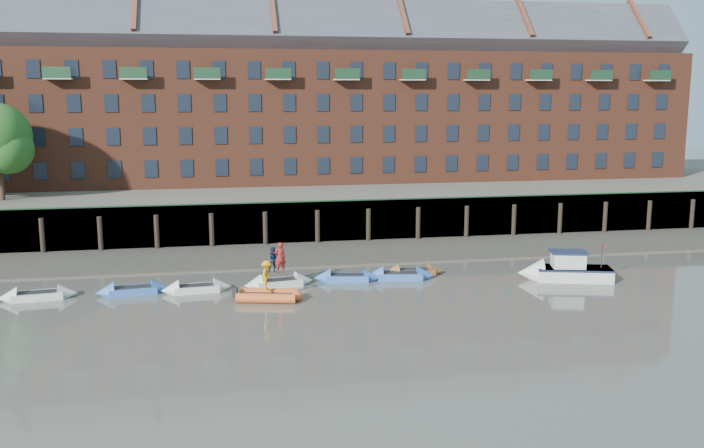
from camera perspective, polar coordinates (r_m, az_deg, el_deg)
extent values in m
plane|color=#5A564E|center=(36.35, -0.98, -8.38)|extent=(220.00, 220.00, 0.00)
cube|color=#3D382F|center=(53.57, -4.21, -2.37)|extent=(110.00, 8.00, 0.50)
cube|color=#4C4336|center=(50.27, -3.77, -3.19)|extent=(110.00, 1.60, 0.10)
cube|color=#2D2A26|center=(57.55, -4.72, 0.11)|extent=(110.00, 0.80, 3.20)
cylinder|color=black|center=(57.99, -22.63, -0.86)|extent=(0.36, 0.36, 2.60)
cylinder|color=black|center=(57.28, -18.72, -0.74)|extent=(0.36, 0.36, 2.60)
cylinder|color=black|center=(56.84, -14.72, -0.62)|extent=(0.36, 0.36, 2.60)
cylinder|color=black|center=(56.68, -10.69, -0.49)|extent=(0.36, 0.36, 2.60)
cylinder|color=black|center=(56.80, -6.66, -0.36)|extent=(0.36, 0.36, 2.60)
cylinder|color=black|center=(57.20, -2.66, -0.23)|extent=(0.36, 0.36, 2.60)
cylinder|color=black|center=(57.88, 1.27, -0.10)|extent=(0.36, 0.36, 2.60)
cylinder|color=black|center=(58.82, 5.08, 0.03)|extent=(0.36, 0.36, 2.60)
cylinder|color=black|center=(60.02, 8.76, 0.15)|extent=(0.36, 0.36, 2.60)
cylinder|color=black|center=(61.45, 12.29, 0.27)|extent=(0.36, 0.36, 2.60)
cylinder|color=black|center=(63.10, 15.64, 0.38)|extent=(0.36, 0.36, 2.60)
cylinder|color=black|center=(64.96, 18.81, 0.48)|extent=(0.36, 0.36, 2.60)
cylinder|color=black|center=(67.01, 21.79, 0.57)|extent=(0.36, 0.36, 2.60)
cylinder|color=black|center=(69.22, 24.59, 0.66)|extent=(0.36, 0.36, 2.60)
cube|color=#264C2D|center=(57.00, -4.71, 1.70)|extent=(110.00, 0.06, 0.10)
cube|color=#5E594D|center=(70.93, -5.86, 1.98)|extent=(110.00, 28.00, 3.20)
cube|color=brown|center=(71.27, -6.04, 8.15)|extent=(80.00, 10.00, 12.00)
cube|color=#42444C|center=(71.41, -6.15, 13.93)|extent=(80.60, 15.56, 15.56)
cube|color=black|center=(68.51, -25.19, 3.66)|extent=(1.10, 0.12, 1.50)
cube|color=black|center=(67.82, -22.74, 3.77)|extent=(1.10, 0.12, 1.50)
cube|color=black|center=(67.25, -20.24, 3.89)|extent=(1.10, 0.12, 1.50)
cube|color=black|center=(66.82, -17.70, 4.00)|extent=(1.10, 0.12, 1.50)
cube|color=black|center=(66.51, -15.13, 4.10)|extent=(1.10, 0.12, 1.50)
cube|color=black|center=(66.34, -12.54, 4.19)|extent=(1.10, 0.12, 1.50)
cube|color=black|center=(66.31, -9.94, 4.28)|extent=(1.10, 0.12, 1.50)
cube|color=black|center=(66.41, -7.34, 4.35)|extent=(1.10, 0.12, 1.50)
cube|color=black|center=(66.65, -4.76, 4.42)|extent=(1.10, 0.12, 1.50)
cube|color=black|center=(67.01, -2.20, 4.48)|extent=(1.10, 0.12, 1.50)
cube|color=black|center=(67.52, 0.32, 4.53)|extent=(1.10, 0.12, 1.50)
cube|color=black|center=(68.15, 2.81, 4.57)|extent=(1.10, 0.12, 1.50)
cube|color=black|center=(68.90, 5.25, 4.60)|extent=(1.10, 0.12, 1.50)
cube|color=black|center=(69.78, 7.62, 4.62)|extent=(1.10, 0.12, 1.50)
cube|color=black|center=(70.77, 9.94, 4.63)|extent=(1.10, 0.12, 1.50)
cube|color=black|center=(71.87, 12.19, 4.64)|extent=(1.10, 0.12, 1.50)
cube|color=black|center=(73.08, 14.37, 4.64)|extent=(1.10, 0.12, 1.50)
cube|color=black|center=(74.39, 16.47, 4.63)|extent=(1.10, 0.12, 1.50)
cube|color=black|center=(75.80, 18.50, 4.62)|extent=(1.10, 0.12, 1.50)
cube|color=black|center=(77.30, 20.45, 4.60)|extent=(1.10, 0.12, 1.50)
cube|color=black|center=(78.88, 22.32, 4.58)|extent=(1.10, 0.12, 1.50)
cube|color=black|center=(68.31, -25.37, 5.99)|extent=(1.10, 0.12, 1.50)
cube|color=black|center=(67.61, -22.90, 6.13)|extent=(1.10, 0.12, 1.50)
cube|color=black|center=(67.04, -20.38, 6.27)|extent=(1.10, 0.12, 1.50)
cube|color=black|center=(66.60, -17.82, 6.39)|extent=(1.10, 0.12, 1.50)
cube|color=black|center=(66.30, -15.24, 6.50)|extent=(1.10, 0.12, 1.50)
cube|color=black|center=(66.13, -12.63, 6.61)|extent=(1.10, 0.12, 1.50)
cube|color=black|center=(66.09, -10.01, 6.69)|extent=(1.10, 0.12, 1.50)
cube|color=black|center=(66.19, -7.40, 6.77)|extent=(1.10, 0.12, 1.50)
cube|color=black|center=(66.43, -4.80, 6.83)|extent=(1.10, 0.12, 1.50)
cube|color=black|center=(66.80, -2.22, 6.87)|extent=(1.10, 0.12, 1.50)
cube|color=black|center=(67.30, 0.33, 6.90)|extent=(1.10, 0.12, 1.50)
cube|color=black|center=(67.94, 2.83, 6.92)|extent=(1.10, 0.12, 1.50)
cube|color=black|center=(68.69, 5.28, 6.92)|extent=(1.10, 0.12, 1.50)
cube|color=black|center=(69.57, 7.68, 6.92)|extent=(1.10, 0.12, 1.50)
cube|color=black|center=(70.57, 10.01, 6.90)|extent=(1.10, 0.12, 1.50)
cube|color=black|center=(71.67, 12.27, 6.87)|extent=(1.10, 0.12, 1.50)
cube|color=black|center=(72.89, 14.46, 6.83)|extent=(1.10, 0.12, 1.50)
cube|color=black|center=(74.20, 16.58, 6.78)|extent=(1.10, 0.12, 1.50)
cube|color=black|center=(75.61, 18.62, 6.73)|extent=(1.10, 0.12, 1.50)
cube|color=black|center=(77.12, 20.58, 6.67)|extent=(1.10, 0.12, 1.50)
cube|color=black|center=(78.70, 22.46, 6.60)|extent=(1.10, 0.12, 1.50)
cube|color=black|center=(67.51, -23.06, 8.50)|extent=(1.10, 0.12, 1.50)
cube|color=black|center=(66.94, -20.53, 8.66)|extent=(1.10, 0.12, 1.50)
cube|color=black|center=(66.51, -17.95, 8.80)|extent=(1.10, 0.12, 1.50)
cube|color=black|center=(66.20, -15.35, 8.92)|extent=(1.10, 0.12, 1.50)
cube|color=black|center=(66.03, -12.72, 9.03)|extent=(1.10, 0.12, 1.50)
cube|color=black|center=(66.00, -10.09, 9.12)|extent=(1.10, 0.12, 1.50)
cube|color=black|center=(66.10, -7.45, 9.19)|extent=(1.10, 0.12, 1.50)
cube|color=black|center=(66.33, -4.83, 9.24)|extent=(1.10, 0.12, 1.50)
cube|color=black|center=(66.71, -2.24, 9.27)|extent=(1.10, 0.12, 1.50)
cube|color=black|center=(67.21, 0.33, 9.29)|extent=(1.10, 0.12, 1.50)
cube|color=black|center=(67.84, 2.85, 9.28)|extent=(1.10, 0.12, 1.50)
cube|color=black|center=(68.60, 5.32, 9.26)|extent=(1.10, 0.12, 1.50)
cube|color=black|center=(69.48, 7.73, 9.22)|extent=(1.10, 0.12, 1.50)
cube|color=black|center=(70.48, 10.08, 9.17)|extent=(1.10, 0.12, 1.50)
cube|color=black|center=(71.58, 12.36, 9.10)|extent=(1.10, 0.12, 1.50)
cube|color=black|center=(72.80, 14.56, 9.03)|extent=(1.10, 0.12, 1.50)
cube|color=black|center=(74.12, 16.69, 8.94)|extent=(1.10, 0.12, 1.50)
cube|color=black|center=(75.53, 18.74, 8.85)|extent=(1.10, 0.12, 1.50)
cube|color=black|center=(77.03, 20.71, 8.74)|extent=(1.10, 0.12, 1.50)
cube|color=black|center=(78.62, 22.60, 8.64)|extent=(1.10, 0.12, 1.50)
cube|color=black|center=(67.54, -23.23, 10.87)|extent=(1.10, 0.12, 1.50)
cube|color=black|center=(66.97, -20.68, 11.05)|extent=(1.10, 0.12, 1.50)
cube|color=black|center=(66.53, -18.09, 11.21)|extent=(1.10, 0.12, 1.50)
cube|color=black|center=(66.22, -15.46, 11.34)|extent=(1.10, 0.12, 1.50)
cube|color=black|center=(66.05, -12.82, 11.46)|extent=(1.10, 0.12, 1.50)
cube|color=black|center=(66.02, -10.16, 11.55)|extent=(1.10, 0.12, 1.50)
cube|color=black|center=(66.12, -7.51, 11.62)|extent=(1.10, 0.12, 1.50)
cube|color=black|center=(66.36, -4.87, 11.66)|extent=(1.10, 0.12, 1.50)
cube|color=black|center=(66.73, -2.25, 11.68)|extent=(1.10, 0.12, 1.50)
cube|color=black|center=(67.23, 0.33, 11.67)|extent=(1.10, 0.12, 1.50)
cube|color=black|center=(67.86, 2.87, 11.65)|extent=(1.10, 0.12, 1.50)
cube|color=black|center=(68.62, 5.36, 11.60)|extent=(1.10, 0.12, 1.50)
cube|color=black|center=(69.50, 7.79, 11.53)|extent=(1.10, 0.12, 1.50)
cube|color=black|center=(70.50, 10.15, 11.44)|extent=(1.10, 0.12, 1.50)
cube|color=black|center=(71.60, 12.44, 11.34)|extent=(1.10, 0.12, 1.50)
cube|color=black|center=(72.82, 14.66, 11.23)|extent=(1.10, 0.12, 1.50)
cube|color=black|center=(74.13, 16.80, 11.10)|extent=(1.10, 0.12, 1.50)
cube|color=black|center=(75.55, 18.86, 10.97)|extent=(1.10, 0.12, 1.50)
cube|color=black|center=(77.05, 20.84, 10.82)|extent=(1.10, 0.12, 1.50)
cube|color=black|center=(78.64, 22.74, 10.67)|extent=(1.10, 0.12, 1.50)
cylinder|color=#3A281C|center=(63.93, -25.33, 3.43)|extent=(0.44, 0.44, 4.00)
cube|color=silver|center=(45.64, -22.90, -5.08)|extent=(2.83, 1.54, 0.42)
cone|color=silver|center=(45.50, -20.92, -4.99)|extent=(1.19, 1.34, 1.22)
cone|color=silver|center=(45.82, -24.87, -5.16)|extent=(1.19, 1.34, 1.22)
cube|color=black|center=(45.59, -22.92, -4.84)|extent=(2.34, 1.18, 0.06)
cube|color=#3764B9|center=(44.98, -16.42, -4.90)|extent=(2.81, 1.57, 0.42)
cone|color=#3764B9|center=(45.06, -14.44, -4.78)|extent=(1.20, 1.34, 1.21)
cone|color=#3764B9|center=(44.96, -18.41, -5.01)|extent=(1.20, 1.34, 1.21)
cube|color=black|center=(44.94, -16.44, -4.67)|extent=(2.33, 1.21, 0.06)
cube|color=silver|center=(44.53, -11.81, -4.86)|extent=(2.69, 1.41, 0.41)
cone|color=silver|center=(44.65, -9.87, -4.75)|extent=(1.11, 1.26, 1.17)
cone|color=silver|center=(44.46, -13.77, -4.96)|extent=(1.11, 1.26, 1.17)
cube|color=black|center=(44.48, -11.82, -4.63)|extent=(2.23, 1.07, 0.06)
cube|color=silver|center=(45.01, -5.63, -4.51)|extent=(2.89, 1.68, 0.43)
cone|color=silver|center=(45.43, -3.69, -4.35)|extent=(1.25, 1.39, 1.23)
cone|color=silver|center=(44.65, -7.61, -4.68)|extent=(1.25, 1.39, 1.23)
cube|color=black|center=(44.97, -5.64, -4.28)|extent=(2.39, 1.30, 0.06)
cube|color=#3764B9|center=(46.07, -0.37, -4.13)|extent=(2.80, 1.63, 0.41)
cone|color=#3764B9|center=(46.10, 1.54, -4.13)|extent=(1.22, 1.35, 1.19)
cone|color=#3764B9|center=(46.10, -2.28, -4.13)|extent=(1.22, 1.35, 1.19)
cube|color=black|center=(46.03, -0.37, -3.91)|extent=(2.31, 1.26, 0.06)
cube|color=#3764B9|center=(46.61, 3.69, -3.98)|extent=(2.91, 1.66, 0.43)
cone|color=#3764B9|center=(46.78, 5.65, -3.95)|extent=(1.25, 1.39, 1.24)
cone|color=#3764B9|center=(46.49, 1.72, -4.00)|extent=(1.25, 1.39, 1.24)
cube|color=black|center=(46.56, 3.69, -3.74)|extent=(2.41, 1.28, 0.06)
cube|color=brown|center=(47.60, 4.72, -3.71)|extent=(2.62, 1.22, 0.41)
cone|color=brown|center=(48.04, 6.46, -3.61)|extent=(1.03, 1.19, 1.18)
cone|color=brown|center=(47.21, 2.94, -3.80)|extent=(1.03, 1.19, 1.18)
cube|color=black|center=(47.56, 4.72, -3.49)|extent=(2.18, 0.92, 0.06)
cylinder|color=#E15A25|center=(42.68, -6.35, -5.26)|extent=(3.33, 1.33, 0.54)
cylinder|color=#E15A25|center=(41.59, -6.62, -5.67)|extent=(3.33, 1.33, 0.54)
sphere|color=#E15A25|center=(41.89, -4.25, -5.52)|extent=(0.63, 0.63, 0.63)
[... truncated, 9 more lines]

